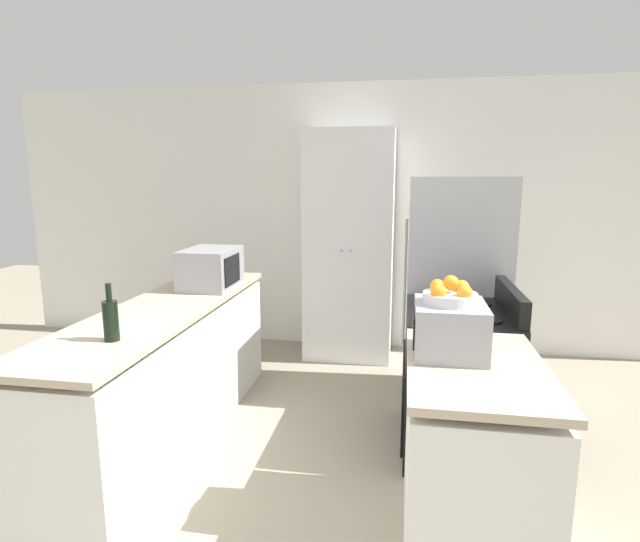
% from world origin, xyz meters
% --- Properties ---
extents(wall_back, '(7.00, 0.06, 2.60)m').
position_xyz_m(wall_back, '(0.00, 3.39, 1.30)').
color(wall_back, white).
rests_on(wall_back, ground_plane).
extents(counter_left, '(0.60, 2.36, 0.90)m').
position_xyz_m(counter_left, '(-0.92, 1.28, 0.43)').
color(counter_left, silver).
rests_on(counter_left, ground_plane).
extents(counter_right, '(0.60, 0.96, 0.90)m').
position_xyz_m(counter_right, '(0.92, 0.58, 0.43)').
color(counter_right, silver).
rests_on(counter_right, ground_plane).
extents(pantry_cabinet, '(0.81, 0.58, 2.13)m').
position_xyz_m(pantry_cabinet, '(0.07, 3.06, 1.07)').
color(pantry_cabinet, silver).
rests_on(pantry_cabinet, ground_plane).
extents(stove, '(0.66, 0.80, 1.06)m').
position_xyz_m(stove, '(0.94, 1.48, 0.46)').
color(stove, black).
rests_on(stove, ground_plane).
extents(refrigerator, '(0.75, 0.68, 1.71)m').
position_xyz_m(refrigerator, '(0.98, 2.26, 0.85)').
color(refrigerator, '#A3A3A8').
rests_on(refrigerator, ground_plane).
extents(microwave, '(0.36, 0.49, 0.29)m').
position_xyz_m(microwave, '(-0.82, 1.86, 1.04)').
color(microwave, '#939399').
rests_on(microwave, counter_left).
extents(wine_bottle, '(0.08, 0.08, 0.29)m').
position_xyz_m(wine_bottle, '(-0.84, 0.60, 1.01)').
color(wine_bottle, black).
rests_on(wine_bottle, counter_left).
extents(toaster_oven, '(0.33, 0.36, 0.24)m').
position_xyz_m(toaster_oven, '(0.80, 0.69, 1.02)').
color(toaster_oven, '#939399').
rests_on(toaster_oven, counter_right).
extents(fruit_bowl, '(0.24, 0.24, 0.13)m').
position_xyz_m(fruit_bowl, '(0.80, 0.69, 1.18)').
color(fruit_bowl, silver).
rests_on(fruit_bowl, toaster_oven).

